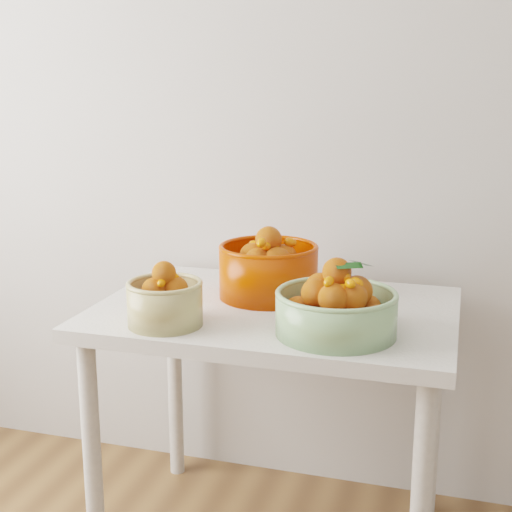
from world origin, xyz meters
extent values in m
cube|color=beige|center=(0.00, 2.00, 1.35)|extent=(4.00, 0.04, 2.70)
cube|color=silver|center=(-0.25, 1.60, 0.73)|extent=(1.00, 0.70, 0.04)
cylinder|color=silver|center=(-0.69, 1.31, 0.35)|extent=(0.05, 0.05, 0.71)
cylinder|color=silver|center=(-0.69, 1.89, 0.35)|extent=(0.05, 0.05, 0.71)
cylinder|color=silver|center=(0.19, 1.89, 0.35)|extent=(0.05, 0.05, 0.71)
cylinder|color=tan|center=(-0.48, 1.37, 0.81)|extent=(0.24, 0.24, 0.11)
torus|color=tan|center=(-0.48, 1.37, 0.86)|extent=(0.24, 0.24, 0.01)
sphere|color=#D1660C|center=(-0.43, 1.37, 0.79)|extent=(0.06, 0.06, 0.06)
sphere|color=#DD5410|center=(-0.48, 1.42, 0.79)|extent=(0.06, 0.06, 0.06)
sphere|color=#DD5410|center=(-0.53, 1.37, 0.79)|extent=(0.06, 0.06, 0.06)
sphere|color=#DD5410|center=(-0.48, 1.32, 0.79)|extent=(0.07, 0.07, 0.07)
sphere|color=#DD5410|center=(-0.48, 1.37, 0.79)|extent=(0.06, 0.06, 0.06)
sphere|color=#DD5410|center=(-0.46, 1.38, 0.85)|extent=(0.07, 0.07, 0.07)
sphere|color=#DD5410|center=(-0.50, 1.35, 0.85)|extent=(0.06, 0.06, 0.06)
sphere|color=#DD5410|center=(-0.48, 1.37, 0.89)|extent=(0.06, 0.06, 0.06)
ellipsoid|color=#F16008|center=(-0.48, 1.37, 0.89)|extent=(0.04, 0.03, 0.03)
ellipsoid|color=#F16008|center=(-0.48, 1.35, 0.87)|extent=(0.03, 0.04, 0.03)
ellipsoid|color=#F16008|center=(-0.46, 1.38, 0.88)|extent=(0.04, 0.04, 0.03)
ellipsoid|color=#F16008|center=(-0.48, 1.37, 0.89)|extent=(0.04, 0.03, 0.03)
cylinder|color=#8BB57D|center=(-0.04, 1.42, 0.80)|extent=(0.31, 0.31, 0.11)
torus|color=#8BB57D|center=(-0.04, 1.42, 0.86)|extent=(0.31, 0.31, 0.01)
sphere|color=#DD5410|center=(0.05, 1.42, 0.80)|extent=(0.07, 0.07, 0.07)
sphere|color=#DD5410|center=(0.02, 1.49, 0.80)|extent=(0.08, 0.08, 0.08)
sphere|color=#DD5410|center=(-0.05, 1.52, 0.80)|extent=(0.08, 0.08, 0.08)
sphere|color=#DD5410|center=(-0.11, 1.49, 0.80)|extent=(0.08, 0.08, 0.08)
sphere|color=#DD5410|center=(-0.14, 1.42, 0.80)|extent=(0.08, 0.08, 0.08)
sphere|color=#DD5410|center=(-0.11, 1.35, 0.80)|extent=(0.08, 0.08, 0.08)
sphere|color=#DD5410|center=(-0.04, 1.32, 0.80)|extent=(0.07, 0.07, 0.07)
sphere|color=#DD5410|center=(0.02, 1.35, 0.80)|extent=(0.08, 0.08, 0.08)
sphere|color=#DD5410|center=(-0.04, 1.42, 0.80)|extent=(0.07, 0.07, 0.07)
sphere|color=#DD5410|center=(0.00, 1.45, 0.86)|extent=(0.08, 0.08, 0.08)
sphere|color=#DD5410|center=(-0.04, 1.47, 0.86)|extent=(0.08, 0.08, 0.08)
sphere|color=#DD5410|center=(-0.09, 1.45, 0.86)|extent=(0.08, 0.08, 0.08)
sphere|color=#DD5410|center=(-0.09, 1.40, 0.86)|extent=(0.07, 0.07, 0.07)
sphere|color=#DD5410|center=(-0.04, 1.37, 0.86)|extent=(0.08, 0.08, 0.08)
sphere|color=#DD5410|center=(0.00, 1.39, 0.86)|extent=(0.08, 0.08, 0.08)
sphere|color=#DD5410|center=(-0.04, 1.43, 0.91)|extent=(0.07, 0.07, 0.07)
ellipsoid|color=#F16008|center=(-0.03, 1.43, 0.89)|extent=(0.04, 0.04, 0.03)
ellipsoid|color=#F16008|center=(-0.09, 1.43, 0.88)|extent=(0.04, 0.03, 0.04)
ellipsoid|color=#F16008|center=(-0.02, 1.38, 0.88)|extent=(0.04, 0.05, 0.04)
ellipsoid|color=#F16008|center=(-0.06, 1.41, 0.89)|extent=(0.05, 0.04, 0.04)
ellipsoid|color=#F16008|center=(-0.06, 1.44, 0.91)|extent=(0.04, 0.04, 0.03)
ellipsoid|color=#F16008|center=(-0.02, 1.42, 0.89)|extent=(0.04, 0.03, 0.03)
ellipsoid|color=#F16008|center=(0.01, 1.40, 0.89)|extent=(0.05, 0.04, 0.04)
ellipsoid|color=#F16008|center=(-0.02, 1.41, 0.90)|extent=(0.05, 0.04, 0.04)
ellipsoid|color=#F16008|center=(-0.05, 1.37, 0.90)|extent=(0.04, 0.05, 0.04)
ellipsoid|color=#F16008|center=(0.00, 1.37, 0.90)|extent=(0.04, 0.04, 0.03)
ellipsoid|color=#F16008|center=(-0.08, 1.47, 0.88)|extent=(0.05, 0.05, 0.03)
ellipsoid|color=#F16008|center=(-0.07, 1.49, 0.91)|extent=(0.04, 0.05, 0.04)
cylinder|color=#C32900|center=(-0.29, 1.69, 0.83)|extent=(0.30, 0.30, 0.15)
torus|color=#C32900|center=(-0.29, 1.69, 0.90)|extent=(0.31, 0.31, 0.01)
sphere|color=#D1660C|center=(-0.20, 1.69, 0.80)|extent=(0.08, 0.08, 0.08)
sphere|color=#DD5410|center=(-0.23, 1.75, 0.80)|extent=(0.08, 0.08, 0.08)
sphere|color=#DD5410|center=(-0.31, 1.78, 0.80)|extent=(0.08, 0.08, 0.08)
sphere|color=#DD5410|center=(-0.37, 1.73, 0.80)|extent=(0.08, 0.08, 0.08)
sphere|color=#DD5410|center=(-0.37, 1.65, 0.80)|extent=(0.08, 0.08, 0.08)
sphere|color=#DD5410|center=(-0.31, 1.60, 0.80)|extent=(0.08, 0.08, 0.08)
sphere|color=#DD5410|center=(-0.24, 1.62, 0.80)|extent=(0.09, 0.09, 0.09)
sphere|color=#DD5410|center=(-0.29, 1.69, 0.80)|extent=(0.08, 0.08, 0.08)
sphere|color=#DD5410|center=(-0.25, 1.72, 0.87)|extent=(0.08, 0.08, 0.08)
sphere|color=#DD5410|center=(-0.30, 1.74, 0.87)|extent=(0.08, 0.08, 0.08)
sphere|color=#DD5410|center=(-0.34, 1.69, 0.87)|extent=(0.08, 0.08, 0.08)
sphere|color=#DD5410|center=(-0.31, 1.65, 0.87)|extent=(0.08, 0.08, 0.08)
sphere|color=#DD5410|center=(-0.26, 1.66, 0.87)|extent=(0.08, 0.08, 0.08)
sphere|color=#DD5410|center=(-0.29, 1.70, 0.92)|extent=(0.08, 0.08, 0.08)
ellipsoid|color=#F16008|center=(-0.29, 1.66, 0.91)|extent=(0.03, 0.05, 0.04)
ellipsoid|color=#F16008|center=(-0.29, 1.72, 0.91)|extent=(0.04, 0.04, 0.04)
ellipsoid|color=#F16008|center=(-0.30, 1.68, 0.91)|extent=(0.05, 0.05, 0.04)
ellipsoid|color=#F16008|center=(-0.34, 1.71, 0.90)|extent=(0.05, 0.05, 0.04)
ellipsoid|color=#F16008|center=(-0.31, 1.69, 0.88)|extent=(0.05, 0.04, 0.04)
ellipsoid|color=#F16008|center=(-0.29, 1.69, 0.89)|extent=(0.05, 0.05, 0.04)
ellipsoid|color=#F16008|center=(-0.29, 1.62, 0.93)|extent=(0.03, 0.04, 0.04)
ellipsoid|color=#F16008|center=(-0.31, 1.71, 0.91)|extent=(0.05, 0.05, 0.03)
ellipsoid|color=#F16008|center=(-0.28, 1.72, 0.92)|extent=(0.05, 0.05, 0.04)
ellipsoid|color=#F16008|center=(-0.27, 1.68, 0.89)|extent=(0.05, 0.04, 0.03)
ellipsoid|color=#F16008|center=(-0.23, 1.72, 0.91)|extent=(0.05, 0.04, 0.04)
ellipsoid|color=#F16008|center=(-0.29, 1.73, 0.93)|extent=(0.03, 0.05, 0.04)
ellipsoid|color=#F16008|center=(-0.28, 1.69, 0.90)|extent=(0.05, 0.03, 0.04)
camera|label=1|loc=(0.25, -0.26, 1.36)|focal=50.00mm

